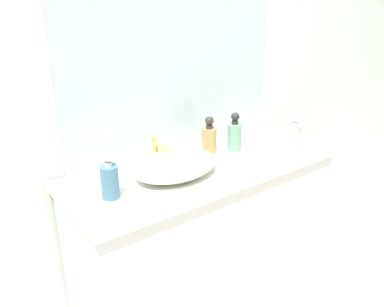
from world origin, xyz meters
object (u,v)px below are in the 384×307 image
(sink_basin, at_px, (175,165))
(lotion_bottle, at_px, (294,133))
(soap_dispenser, at_px, (234,135))
(perfume_bottle, at_px, (209,138))
(spray_can, at_px, (110,179))

(sink_basin, height_order, lotion_bottle, lotion_bottle)
(soap_dispenser, bearing_deg, sink_basin, -169.79)
(perfume_bottle, bearing_deg, soap_dispenser, -24.89)
(sink_basin, bearing_deg, spray_can, -177.89)
(spray_can, bearing_deg, lotion_bottle, -2.43)
(perfume_bottle, bearing_deg, lotion_bottle, -23.78)
(spray_can, bearing_deg, perfume_bottle, 13.01)
(sink_basin, bearing_deg, perfume_bottle, 23.95)
(sink_basin, relative_size, perfume_bottle, 2.10)
(soap_dispenser, bearing_deg, perfume_bottle, 155.11)
(lotion_bottle, height_order, perfume_bottle, perfume_bottle)
(lotion_bottle, bearing_deg, sink_basin, 175.53)
(perfume_bottle, height_order, spray_can, spray_can)
(sink_basin, distance_m, perfume_bottle, 0.32)
(sink_basin, bearing_deg, lotion_bottle, -4.47)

